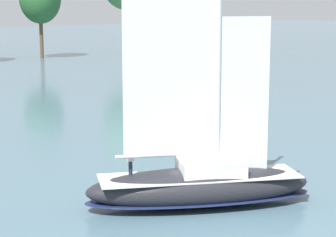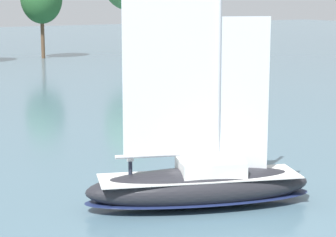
# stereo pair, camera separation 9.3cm
# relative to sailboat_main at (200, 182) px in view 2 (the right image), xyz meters

# --- Properties ---
(ground_plane) EXTENTS (400.00, 400.00, 0.00)m
(ground_plane) POSITION_rel_sailboat_main_xyz_m (-0.02, 0.01, -1.25)
(ground_plane) COLOR slate
(sailboat_main) EXTENTS (12.19, 7.33, 16.19)m
(sailboat_main) POSITION_rel_sailboat_main_xyz_m (0.00, 0.00, 0.00)
(sailboat_main) COLOR #232328
(sailboat_main) RESTS_ON ground
(sailboat_moored_outer_mooring) EXTENTS (6.13, 4.67, 8.45)m
(sailboat_moored_outer_mooring) POSITION_rel_sailboat_main_xyz_m (34.71, 61.57, -0.52)
(sailboat_moored_outer_mooring) COLOR #232328
(sailboat_moored_outer_mooring) RESTS_ON ground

